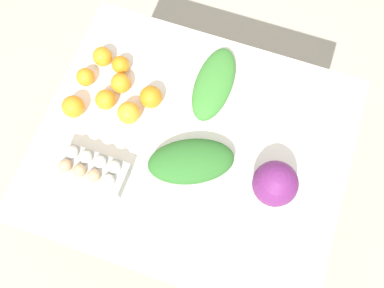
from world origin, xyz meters
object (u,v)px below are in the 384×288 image
Objects in this scene: greens_bunch_beet_tops at (215,84)px; orange_7 at (73,107)px; orange_3 at (129,113)px; orange_1 at (85,77)px; orange_6 at (102,57)px; cabbage_purple at (275,184)px; egg_carton at (92,169)px; greens_bunch_kale at (191,161)px; orange_2 at (105,100)px; orange_5 at (121,65)px; orange_4 at (151,97)px; orange_0 at (121,83)px.

greens_bunch_beet_tops is 0.52m from orange_7.
greens_bunch_beet_tops is 3.84× the size of orange_7.
orange_1 is at bearing 157.85° from orange_3.
orange_3 reaches higher than orange_6.
orange_7 is at bearing 176.33° from cabbage_purple.
greens_bunch_kale is at bearing -156.01° from egg_carton.
orange_2 reaches higher than orange_5.
orange_6 is (-0.08, 0.01, 0.00)m from orange_5.
orange_2 is (-0.37, 0.12, -0.01)m from greens_bunch_kale.
orange_1 is 0.26m from orange_4.
orange_0 is 0.92× the size of orange_7.
orange_0 is 0.13m from orange_3.
egg_carton reaches higher than orange_3.
cabbage_purple is 0.72m from orange_5.
orange_4 reaches higher than orange_7.
greens_bunch_kale reaches higher than orange_5.
orange_4 reaches higher than orange_2.
orange_7 is at bearing -85.46° from orange_1.
orange_0 is 1.10× the size of orange_5.
egg_carton is 3.30× the size of orange_2.
greens_bunch_beet_tops is (-0.31, 0.31, -0.05)m from cabbage_purple.
orange_5 is 0.83× the size of orange_7.
greens_bunch_kale is 0.29m from orange_4.
greens_bunch_beet_tops is 3.81× the size of orange_3.
orange_4 is 0.26m from orange_6.
egg_carton reaches higher than orange_6.
egg_carton is at bearing -76.85° from orange_2.
orange_5 is (-0.38, 0.28, -0.01)m from greens_bunch_kale.
orange_0 is (-0.33, -0.11, 0.01)m from greens_bunch_beet_tops.
orange_2 is (-0.03, -0.08, -0.00)m from orange_0.
orange_5 reaches higher than greens_bunch_beet_tops.
orange_7 reaches higher than orange_1.
cabbage_purple is 0.51× the size of greens_bunch_kale.
orange_4 is at bearing -23.09° from orange_6.
egg_carton is at bearing -156.57° from greens_bunch_kale.
orange_7 is at bearing -153.11° from orange_4.
orange_1 is (-0.14, -0.02, -0.00)m from orange_0.
orange_0 is 1.10× the size of orange_1.
orange_5 is (-0.00, 0.16, -0.00)m from orange_2.
orange_3 is (-0.26, -0.22, 0.01)m from greens_bunch_beet_tops.
orange_4 is (0.05, 0.09, 0.00)m from orange_3.
egg_carton is at bearing -50.62° from orange_7.
egg_carton is at bearing -106.27° from orange_4.
orange_3 is (-0.27, 0.10, -0.00)m from greens_bunch_kale.
orange_7 is (0.01, -0.13, 0.01)m from orange_1.
orange_0 is at bearing -66.87° from orange_5.
orange_0 is at bearing -37.09° from orange_6.
greens_bunch_kale is at bearing -32.13° from orange_6.
cabbage_purple is 0.80m from orange_1.
orange_6 is at bearing 142.91° from orange_0.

